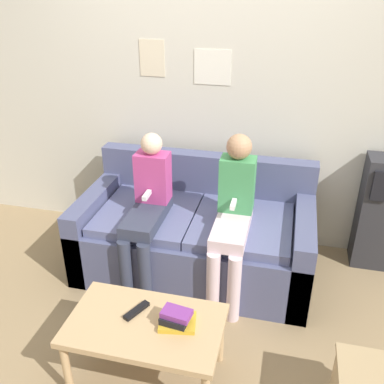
{
  "coord_description": "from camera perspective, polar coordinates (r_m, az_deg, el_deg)",
  "views": [
    {
      "loc": [
        0.63,
        -2.15,
        2.11
      ],
      "look_at": [
        0.0,
        0.44,
        0.73
      ],
      "focal_mm": 40.0,
      "sensor_mm": 36.0,
      "label": 1
    }
  ],
  "objects": [
    {
      "name": "person_right",
      "position": [
        2.93,
        5.5,
        -2.71
      ],
      "size": [
        0.24,
        0.61,
        1.16
      ],
      "color": "silver",
      "rests_on": "ground_plane"
    },
    {
      "name": "book_stack",
      "position": [
        2.39,
        -2.09,
        -16.52
      ],
      "size": [
        0.22,
        0.19,
        0.1
      ],
      "color": "gold",
      "rests_on": "coffee_table"
    },
    {
      "name": "person_left",
      "position": [
        3.06,
        -5.98,
        -1.91
      ],
      "size": [
        0.24,
        0.61,
        1.11
      ],
      "color": "#33384C",
      "rests_on": "ground_plane"
    },
    {
      "name": "tv_remote",
      "position": [
        2.5,
        -7.4,
        -15.4
      ],
      "size": [
        0.11,
        0.17,
        0.02
      ],
      "rotation": [
        0.0,
        0.0,
        -0.45
      ],
      "color": "black",
      "rests_on": "coffee_table"
    },
    {
      "name": "wall_back",
      "position": [
        3.44,
        2.79,
        13.68
      ],
      "size": [
        8.0,
        0.06,
        2.6
      ],
      "color": "beige",
      "rests_on": "ground_plane"
    },
    {
      "name": "coffee_table",
      "position": [
        2.48,
        -6.24,
        -17.75
      ],
      "size": [
        0.85,
        0.51,
        0.41
      ],
      "color": "tan",
      "rests_on": "ground_plane"
    },
    {
      "name": "couch",
      "position": [
        3.33,
        0.54,
        -5.76
      ],
      "size": [
        1.74,
        0.92,
        0.82
      ],
      "color": "#4C5175",
      "rests_on": "ground_plane"
    },
    {
      "name": "ground_plane",
      "position": [
        3.08,
        -2.01,
        -15.96
      ],
      "size": [
        10.0,
        10.0,
        0.0
      ],
      "primitive_type": "plane",
      "color": "#937A56"
    }
  ]
}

